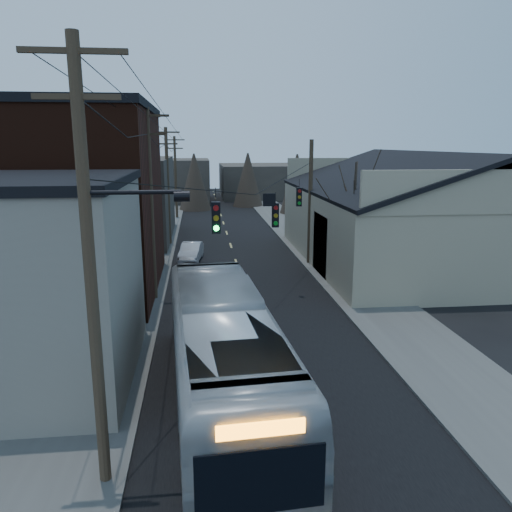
{
  "coord_description": "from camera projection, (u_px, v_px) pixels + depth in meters",
  "views": [
    {
      "loc": [
        -2.53,
        -8.21,
        8.26
      ],
      "look_at": [
        0.12,
        14.81,
        3.0
      ],
      "focal_mm": 35.0,
      "sensor_mm": 36.0,
      "label": 1
    }
  ],
  "objects": [
    {
      "name": "bare_tree",
      "position": [
        353.0,
        224.0,
        29.37
      ],
      "size": [
        0.4,
        0.4,
        7.2
      ],
      "primitive_type": "cone",
      "color": "black",
      "rests_on": "ground"
    },
    {
      "name": "road_surface",
      "position": [
        232.0,
        251.0,
        39.13
      ],
      "size": [
        9.0,
        110.0,
        0.02
      ],
      "primitive_type": "cube",
      "color": "black",
      "rests_on": "ground"
    },
    {
      "name": "utility_lines",
      "position": [
        190.0,
        196.0,
        32.01
      ],
      "size": [
        11.24,
        45.28,
        10.5
      ],
      "color": "#382B1E",
      "rests_on": "ground"
    },
    {
      "name": "building_far_right",
      "position": [
        259.0,
        181.0,
        78.11
      ],
      "size": [
        12.0,
        14.0,
        5.0
      ],
      "primitive_type": "cube",
      "color": "#38322C",
      "rests_on": "ground"
    },
    {
      "name": "bus",
      "position": [
        223.0,
        353.0,
        15.75
      ],
      "size": [
        3.83,
        12.96,
        3.56
      ],
      "primitive_type": "imported",
      "rotation": [
        0.0,
        0.0,
        3.21
      ],
      "color": "#A6ADB2",
      "rests_on": "ground"
    },
    {
      "name": "building_clapboard",
      "position": [
        10.0,
        286.0,
        17.01
      ],
      "size": [
        8.0,
        8.0,
        7.0
      ],
      "primitive_type": "cube",
      "color": "gray",
      "rests_on": "ground"
    },
    {
      "name": "parked_car",
      "position": [
        191.0,
        252.0,
        35.75
      ],
      "size": [
        1.87,
        4.04,
        1.28
      ],
      "primitive_type": "imported",
      "rotation": [
        0.0,
        0.0,
        -0.14
      ],
      "color": "#B3B6BC",
      "rests_on": "ground"
    },
    {
      "name": "sidewalk_left",
      "position": [
        148.0,
        252.0,
        38.4
      ],
      "size": [
        4.0,
        110.0,
        0.12
      ],
      "primitive_type": "cube",
      "color": "#474744",
      "rests_on": "ground"
    },
    {
      "name": "sidewalk_right",
      "position": [
        314.0,
        248.0,
        39.84
      ],
      "size": [
        4.0,
        110.0,
        0.12
      ],
      "primitive_type": "cube",
      "color": "#474744",
      "rests_on": "ground"
    },
    {
      "name": "building_brick",
      "position": [
        61.0,
        204.0,
        27.22
      ],
      "size": [
        10.0,
        12.0,
        10.0
      ],
      "primitive_type": "cube",
      "color": "black",
      "rests_on": "ground"
    },
    {
      "name": "building_left_far",
      "position": [
        118.0,
        199.0,
        43.11
      ],
      "size": [
        9.0,
        14.0,
        7.0
      ],
      "primitive_type": "cube",
      "color": "#38322C",
      "rests_on": "ground"
    },
    {
      "name": "building_far_left",
      "position": [
        174.0,
        180.0,
        71.71
      ],
      "size": [
        10.0,
        12.0,
        6.0
      ],
      "primitive_type": "cube",
      "color": "#38322C",
      "rests_on": "ground"
    },
    {
      "name": "warehouse",
      "position": [
        421.0,
        224.0,
        35.14
      ],
      "size": [
        16.16,
        20.6,
        7.73
      ],
      "color": "gray",
      "rests_on": "ground"
    }
  ]
}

